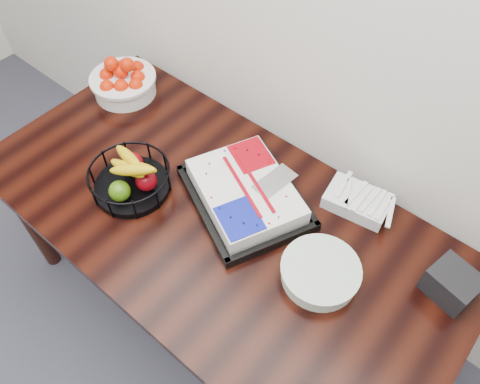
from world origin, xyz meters
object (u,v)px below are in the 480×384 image
Objects in this scene: tangerine_bowl at (123,79)px; plate_stack at (320,273)px; cake_tray at (246,193)px; napkin_box at (452,284)px; fruit_basket at (130,178)px; table at (216,227)px.

tangerine_bowl reaches higher than plate_stack.
tangerine_bowl is 1.11× the size of plate_stack.
cake_tray is 0.73m from napkin_box.
tangerine_bowl is at bearing -179.66° from napkin_box.
tangerine_bowl is 0.96× the size of fruit_basket.
cake_tray is 0.42m from fruit_basket.
table is 7.05× the size of plate_stack.
cake_tray is (0.05, 0.11, 0.13)m from table.
tangerine_bowl reaches higher than table.
fruit_basket is 2.06× the size of napkin_box.
napkin_box reaches higher than plate_stack.
fruit_basket is 1.16× the size of plate_stack.
tangerine_bowl reaches higher than fruit_basket.
cake_tray is 2.21× the size of plate_stack.
cake_tray is 0.39m from plate_stack.
plate_stack is at bearing -147.18° from napkin_box.
tangerine_bowl is at bearing 169.82° from plate_stack.
tangerine_bowl is 1.18m from plate_stack.
napkin_box is at bearing 17.71° from table.
fruit_basket is 1.13m from napkin_box.
plate_stack reaches higher than table.
cake_tray is at bearing 67.26° from table.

